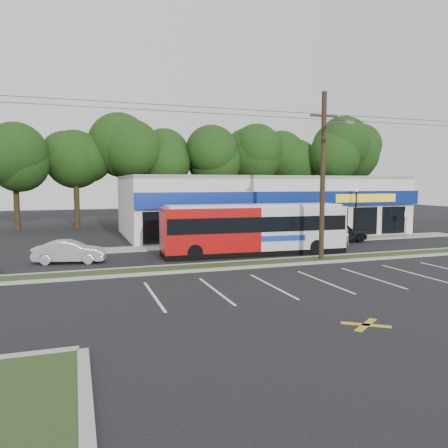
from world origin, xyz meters
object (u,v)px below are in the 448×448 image
object	(u,v)px
lamp_post	(356,207)
sign_post	(406,219)
car_silver	(70,252)
metrobus	(255,228)
utility_pole	(321,170)
pedestrian_b	(344,234)
pedestrian_a	(329,235)
car_dark	(337,232)

from	to	relation	value
lamp_post	sign_post	world-z (taller)	lamp_post
car_silver	metrobus	bearing A→B (deg)	-81.63
utility_pole	pedestrian_b	distance (m)	8.54
metrobus	pedestrian_a	bearing A→B (deg)	15.61
metrobus	car_silver	distance (m)	11.56
car_silver	pedestrian_a	distance (m)	18.13
metrobus	car_silver	world-z (taller)	metrobus
lamp_post	metrobus	world-z (taller)	lamp_post
lamp_post	pedestrian_b	xyz separation A→B (m)	(-3.01, -2.80, -1.78)
sign_post	pedestrian_a	bearing A→B (deg)	-164.49
metrobus	car_dark	bearing A→B (deg)	23.58
metrobus	pedestrian_a	xyz separation A→B (m)	(6.61, 1.50, -0.92)
car_silver	pedestrian_b	xyz separation A→B (m)	(19.38, 0.91, 0.22)
sign_post	car_silver	world-z (taller)	sign_post
metrobus	car_dark	world-z (taller)	metrobus
metrobus	pedestrian_b	world-z (taller)	metrobus
lamp_post	sign_post	bearing A→B (deg)	-2.58
utility_pole	pedestrian_a	world-z (taller)	utility_pole
metrobus	pedestrian_b	size ratio (longest dim) A/B	6.94
utility_pole	pedestrian_a	distance (m)	7.87
metrobus	car_dark	size ratio (longest dim) A/B	2.49
pedestrian_a	pedestrian_b	bearing A→B (deg)	145.60
sign_post	car_silver	xyz separation A→B (m)	(-27.38, -3.49, -0.89)
metrobus	utility_pole	bearing A→B (deg)	-49.92
utility_pole	metrobus	world-z (taller)	utility_pole
sign_post	metrobus	xyz separation A→B (m)	(-15.89, -4.08, 0.18)
pedestrian_b	car_silver	bearing A→B (deg)	-8.44
pedestrian_b	sign_post	bearing A→B (deg)	-173.31
metrobus	car_silver	size ratio (longest dim) A/B	3.04
sign_post	pedestrian_b	xyz separation A→B (m)	(-8.01, -2.57, -0.67)
utility_pole	car_dark	world-z (taller)	utility_pole
sign_post	metrobus	world-z (taller)	metrobus
lamp_post	metrobus	xyz separation A→B (m)	(-10.89, -4.30, -0.93)
sign_post	lamp_post	bearing A→B (deg)	177.42
car_silver	pedestrian_a	world-z (taller)	pedestrian_a
lamp_post	sign_post	distance (m)	5.13
car_silver	pedestrian_a	size ratio (longest dim) A/B	2.48
lamp_post	car_dark	distance (m)	3.26
utility_pole	lamp_post	world-z (taller)	utility_pole
sign_post	metrobus	size ratio (longest dim) A/B	0.18
pedestrian_a	pedestrian_b	distance (m)	1.27
sign_post	car_dark	world-z (taller)	sign_post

